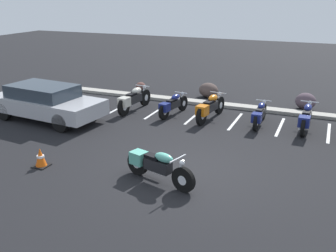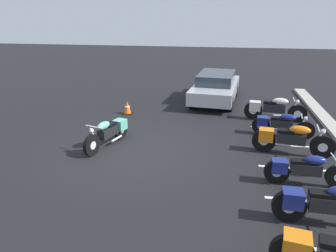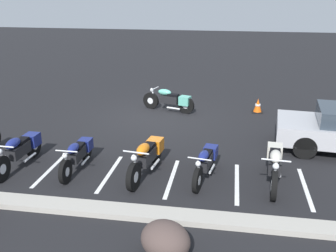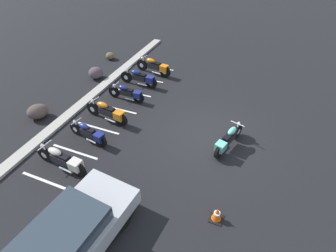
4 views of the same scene
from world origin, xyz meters
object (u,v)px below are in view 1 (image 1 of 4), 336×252
landscape_rock_1 (209,90)px  traffic_cone (41,158)px  parked_bike_2 (210,107)px  parked_bike_3 (260,114)px  car_silver (46,102)px  landscape_rock_3 (141,86)px  parked_bike_1 (172,105)px  parked_bike_0 (133,99)px  motorcycle_teal_featured (156,165)px  landscape_rock_2 (306,101)px  parked_bike_4 (306,118)px

landscape_rock_1 → traffic_cone: (-2.00, -8.80, -0.08)m
parked_bike_2 → parked_bike_3: size_ratio=1.14×
car_silver → landscape_rock_3: size_ratio=9.19×
parked_bike_1 → traffic_cone: bearing=174.2°
parked_bike_0 → landscape_rock_3: (-1.30, 3.26, -0.29)m
motorcycle_teal_featured → parked_bike_2: size_ratio=0.91×
landscape_rock_2 → landscape_rock_1: bearing=176.0°
parked_bike_0 → car_silver: size_ratio=0.51×
parked_bike_4 → motorcycle_teal_featured: bearing=152.1°
parked_bike_3 → landscape_rock_1: (-2.81, 3.08, -0.09)m
parked_bike_0 → landscape_rock_1: (2.11, 3.20, -0.15)m
car_silver → landscape_rock_3: bearing=83.8°
motorcycle_teal_featured → landscape_rock_2: 8.62m
parked_bike_4 → landscape_rock_2: size_ratio=2.73×
parked_bike_1 → parked_bike_3: size_ratio=1.00×
landscape_rock_3 → car_silver: bearing=-101.8°
parked_bike_2 → parked_bike_3: 1.82m
landscape_rock_2 → traffic_cone: size_ratio=1.52×
parked_bike_0 → landscape_rock_2: 6.90m
parked_bike_1 → landscape_rock_1: (0.46, 3.15, -0.09)m
parked_bike_2 → traffic_cone: size_ratio=4.28×
parked_bike_2 → parked_bike_4: parked_bike_2 is taller
parked_bike_3 → car_silver: car_silver is taller
car_silver → landscape_rock_3: 5.58m
motorcycle_teal_featured → parked_bike_3: (1.57, 5.32, -0.03)m
parked_bike_0 → parked_bike_4: bearing=-83.2°
landscape_rock_2 → parked_bike_3: bearing=-115.4°
parked_bike_2 → landscape_rock_1: 3.27m
parked_bike_2 → landscape_rock_3: parked_bike_2 is taller
parked_bike_0 → landscape_rock_3: bearing=26.7°
parked_bike_1 → landscape_rock_2: parked_bike_1 is taller
motorcycle_teal_featured → car_silver: car_silver is taller
parked_bike_3 → traffic_cone: 7.48m
motorcycle_teal_featured → landscape_rock_1: 8.49m
motorcycle_teal_featured → landscape_rock_2: motorcycle_teal_featured is taller
car_silver → landscape_rock_3: car_silver is taller
parked_bike_2 → landscape_rock_2: bearing=-40.2°
motorcycle_teal_featured → parked_bike_0: 6.19m
motorcycle_teal_featured → parked_bike_2: bearing=109.1°
motorcycle_teal_featured → parked_bike_1: bearing=124.4°
car_silver → landscape_rock_1: bearing=55.4°
landscape_rock_3 → parked_bike_1: bearing=-47.4°
motorcycle_teal_featured → parked_bike_1: 5.53m
parked_bike_3 → landscape_rock_2: 3.10m
parked_bike_0 → parked_bike_3: parked_bike_0 is taller
landscape_rock_2 → traffic_cone: bearing=-125.8°
car_silver → landscape_rock_1: (4.55, 5.39, -0.36)m
landscape_rock_1 → landscape_rock_2: size_ratio=1.15×
parked_bike_3 → motorcycle_teal_featured: bearing=164.0°
motorcycle_teal_featured → traffic_cone: (-3.25, -0.39, -0.19)m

